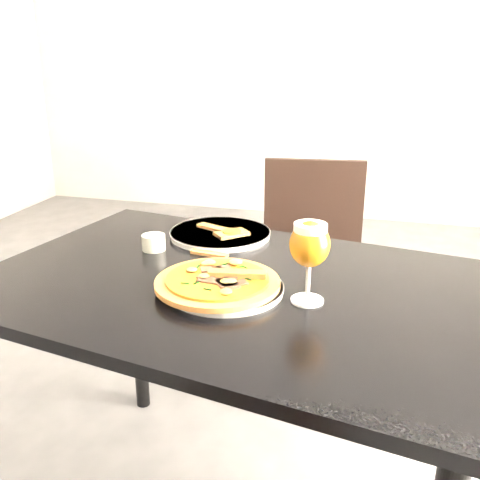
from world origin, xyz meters
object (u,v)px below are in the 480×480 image
(dining_table, at_px, (231,314))
(chair_far, at_px, (310,267))
(beer_glass, at_px, (310,245))
(pizza, at_px, (218,281))

(dining_table, height_order, chair_far, chair_far)
(dining_table, xyz_separation_m, beer_glass, (0.19, -0.07, 0.22))
(chair_far, xyz_separation_m, pizza, (-0.11, -0.85, 0.29))
(dining_table, xyz_separation_m, pizza, (-0.01, -0.07, 0.11))
(dining_table, relative_size, beer_glass, 7.19)
(dining_table, bearing_deg, beer_glass, -9.17)
(pizza, bearing_deg, dining_table, 80.55)
(chair_far, height_order, pizza, chair_far)
(beer_glass, bearing_deg, chair_far, 96.67)
(pizza, height_order, beer_glass, beer_glass)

